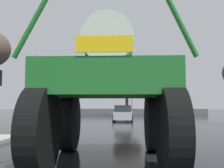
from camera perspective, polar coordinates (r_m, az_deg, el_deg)
name	(u,v)px	position (r m, az deg, el deg)	size (l,w,h in m)	color
ground_plane	(110,125)	(19.97, -0.50, -9.14)	(120.00, 120.00, 0.00)	black
oversize_sprayer	(109,91)	(7.47, -0.69, -1.61)	(4.22, 5.34, 4.74)	black
sedan_ahead	(123,113)	(25.36, 2.47, -6.54)	(1.97, 4.14, 1.52)	#B7B7BF
traffic_signal_near_right	(177,90)	(13.44, 14.29, -1.20)	(0.24, 0.54, 3.24)	slate
traffic_signal_far_left	(155,96)	(32.28, 9.48, -2.66)	(0.24, 0.55, 3.59)	slate
traffic_signal_far_right	(132,93)	(32.08, 4.43, -2.03)	(0.24, 0.55, 4.10)	slate
streetlight_far_left	(38,82)	(30.27, -16.13, 0.34)	(2.26, 0.24, 7.20)	slate
bare_tree_far_center	(127,83)	(35.07, 3.29, 0.31)	(3.87, 3.87, 6.23)	#473828
roadside_barrier	(117,112)	(41.27, 1.18, -6.12)	(28.39, 0.24, 0.90)	#59595B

